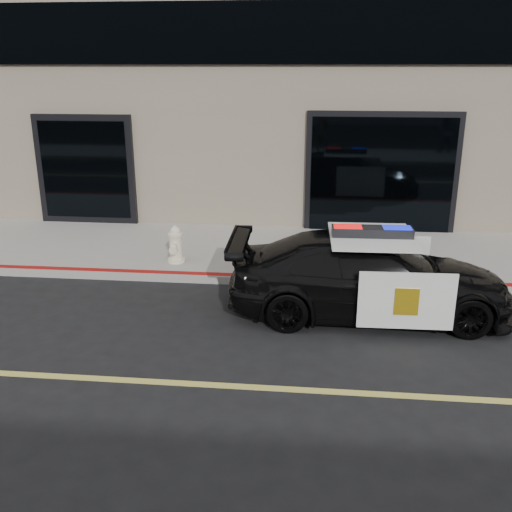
# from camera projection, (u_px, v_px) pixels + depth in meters

# --- Properties ---
(sidewalk_n) EXTENTS (60.00, 3.50, 0.15)m
(sidewalk_n) POSITION_uv_depth(u_px,v_px,m) (434.00, 257.00, 11.76)
(sidewalk_n) COLOR gray
(sidewalk_n) RESTS_ON ground
(police_car) EXTENTS (2.16, 4.55, 1.46)m
(police_car) POSITION_uv_depth(u_px,v_px,m) (369.00, 276.00, 9.06)
(police_car) COLOR black
(police_car) RESTS_ON ground
(fire_hydrant) EXTENTS (0.34, 0.47, 0.74)m
(fire_hydrant) POSITION_uv_depth(u_px,v_px,m) (176.00, 245.00, 11.13)
(fire_hydrant) COLOR #FBECC6
(fire_hydrant) RESTS_ON sidewalk_n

